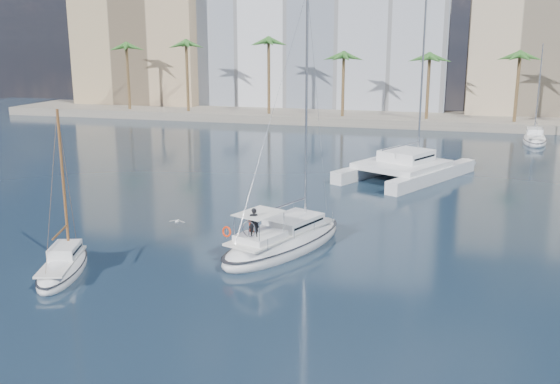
% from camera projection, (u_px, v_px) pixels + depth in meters
% --- Properties ---
extents(ground, '(160.00, 160.00, 0.00)m').
position_uv_depth(ground, '(263.00, 254.00, 36.40)').
color(ground, black).
rests_on(ground, ground).
extents(quay, '(120.00, 14.00, 1.20)m').
position_uv_depth(quay, '(381.00, 118.00, 93.34)').
color(quay, gray).
rests_on(quay, ground).
extents(building_modern, '(42.00, 16.00, 28.00)m').
position_uv_depth(building_modern, '(320.00, 27.00, 104.44)').
color(building_modern, silver).
rests_on(building_modern, ground).
extents(building_tan_left, '(22.00, 14.00, 22.00)m').
position_uv_depth(building_tan_left, '(148.00, 45.00, 109.14)').
color(building_tan_left, tan).
rests_on(building_tan_left, ground).
extents(building_beige, '(20.00, 14.00, 20.00)m').
position_uv_depth(building_beige, '(537.00, 53.00, 93.84)').
color(building_beige, tan).
rests_on(building_beige, ground).
extents(palm_left, '(3.60, 3.60, 12.30)m').
position_uv_depth(palm_left, '(159.00, 51.00, 96.02)').
color(palm_left, brown).
rests_on(palm_left, ground).
extents(palm_centre, '(3.60, 3.60, 12.30)m').
position_uv_depth(palm_centre, '(381.00, 52.00, 87.27)').
color(palm_centre, brown).
rests_on(palm_centre, ground).
extents(main_sloop, '(7.06, 11.11, 15.76)m').
position_uv_depth(main_sloop, '(284.00, 241.00, 37.19)').
color(main_sloop, silver).
rests_on(main_sloop, ground).
extents(small_sloop, '(3.89, 6.71, 9.21)m').
position_uv_depth(small_sloop, '(63.00, 267.00, 33.30)').
color(small_sloop, silver).
rests_on(small_sloop, ground).
extents(catamaran, '(12.15, 15.07, 19.47)m').
position_uv_depth(catamaran, '(405.00, 165.00, 56.06)').
color(catamaran, silver).
rests_on(catamaran, ground).
extents(seagull, '(1.12, 0.48, 0.21)m').
position_uv_depth(seagull, '(177.00, 221.00, 41.28)').
color(seagull, silver).
rests_on(seagull, ground).
extents(moored_yacht_a, '(3.37, 9.52, 11.90)m').
position_uv_depth(moored_yacht_a, '(534.00, 142.00, 75.24)').
color(moored_yacht_a, silver).
rests_on(moored_yacht_a, ground).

